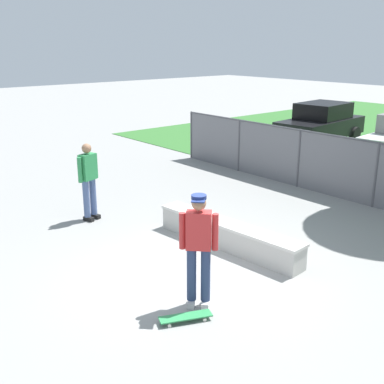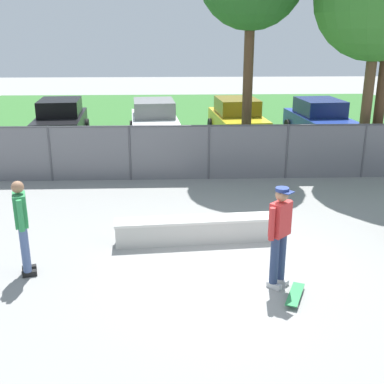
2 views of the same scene
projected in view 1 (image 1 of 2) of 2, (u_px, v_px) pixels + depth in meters
The scene contains 7 objects.
ground_plane at pixel (197, 276), 8.56m from camera, with size 80.00×80.00×0.00m, color gray.
concrete_ledge at pixel (228, 235), 9.72m from camera, with size 3.51×0.76×0.53m.
skateboarder at pixel (199, 245), 7.32m from camera, with size 0.46×0.45×1.84m.
skateboard at pixel (186, 317), 7.16m from camera, with size 0.50×0.81×0.09m.
chainlink_fence at pixel (376, 172), 11.92m from camera, with size 14.34×0.07×1.68m.
car_black at pixel (321, 123), 19.67m from camera, with size 2.29×4.34×1.66m.
bystander at pixel (89, 178), 11.03m from camera, with size 0.36×0.58×1.82m.
Camera 1 is at (5.83, -5.07, 3.99)m, focal length 44.86 mm.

